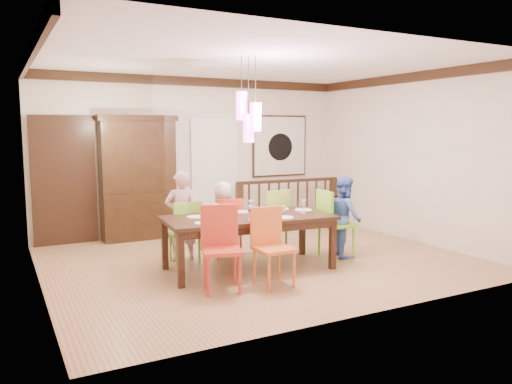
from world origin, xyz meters
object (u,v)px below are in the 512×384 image
dining_table (249,221)px  person_far_mid (223,218)px  chair_end_right (337,219)px  balustrade (288,202)px  person_far_left (182,216)px  chair_far_left (184,227)px  person_end_right (344,216)px  china_hutch (138,177)px

dining_table → person_far_mid: (0.02, 0.90, -0.10)m
chair_end_right → balustrade: size_ratio=0.46×
person_far_left → chair_far_left: bearing=94.9°
balustrade → person_far_left: bearing=-150.0°
chair_end_right → person_far_left: 2.33m
person_end_right → person_far_mid: bearing=76.6°
balustrade → person_far_left: size_ratio=1.69×
dining_table → china_hutch: (-0.83, 2.68, 0.42)m
balustrade → dining_table: bearing=-129.2°
china_hutch → person_far_mid: 2.04m
dining_table → person_far_mid: bearing=93.8°
person_far_mid → person_end_right: person_end_right is taller
dining_table → chair_end_right: size_ratio=2.32×
chair_end_right → person_far_left: person_far_left is taller
person_end_right → balustrade: bearing=5.9°
dining_table → china_hutch: china_hutch is taller
person_far_left → balustrade: bearing=-141.7°
dining_table → person_end_right: bearing=3.8°
balustrade → person_far_left: 3.08m
chair_far_left → person_far_mid: 0.70m
chair_far_left → balustrade: size_ratio=0.41×
dining_table → person_end_right: size_ratio=1.93×
china_hutch → person_far_mid: bearing=-64.5°
chair_far_left → chair_end_right: bearing=163.1°
china_hutch → person_far_mid: china_hutch is taller
chair_far_left → dining_table: bearing=134.4°
dining_table → person_far_left: (-0.65, 0.91, -0.01)m
chair_far_left → person_far_left: person_far_left is taller
dining_table → chair_end_right: chair_end_right is taller
balustrade → chair_far_left: bearing=-147.6°
china_hutch → balustrade: 2.98m
dining_table → person_far_left: size_ratio=1.80×
person_end_right → chair_far_left: bearing=87.7°
balustrade → person_end_right: (-0.45, -2.36, 0.12)m
dining_table → chair_end_right: bearing=4.3°
dining_table → balustrade: bearing=53.3°
balustrade → person_far_mid: person_far_mid is taller
chair_far_left → china_hutch: 2.02m
chair_end_right → person_far_left: (-2.14, 0.92, 0.08)m
person_far_mid → chair_far_left: bearing=27.4°
dining_table → china_hutch: bearing=112.1°
chair_end_right → person_end_right: (0.14, -0.02, 0.03)m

